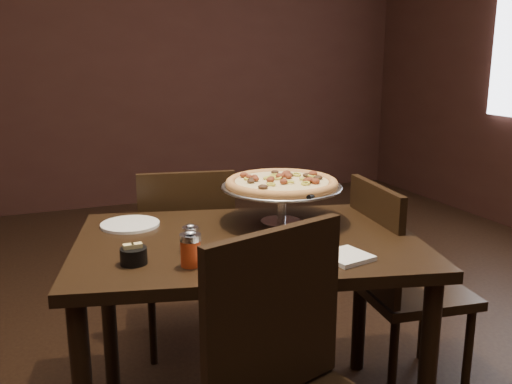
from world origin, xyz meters
name	(u,v)px	position (x,y,z in m)	size (l,w,h in m)	color
room	(241,52)	(0.06, 0.03, 1.40)	(6.04, 7.04, 2.84)	black
dining_table	(248,265)	(0.08, 0.01, 0.66)	(1.37, 1.07, 0.76)	black
pizza_stand	(282,184)	(0.27, 0.14, 0.91)	(0.46, 0.46, 0.19)	silver
parmesan_shaker	(191,238)	(-0.14, -0.04, 0.80)	(0.05, 0.05, 0.09)	beige
pepper_flake_shaker	(191,249)	(-0.18, -0.17, 0.81)	(0.07, 0.07, 0.12)	#99290D
packet_caddy	(134,255)	(-0.34, -0.08, 0.78)	(0.08, 0.08, 0.07)	black
napkin_stack	(346,257)	(0.30, -0.30, 0.76)	(0.14, 0.14, 0.01)	white
plate_left	(130,224)	(-0.28, 0.32, 0.76)	(0.22, 0.22, 0.01)	white
plate_near	(242,272)	(-0.05, -0.29, 0.76)	(0.24, 0.24, 0.01)	white
serving_spatula	(316,195)	(0.32, -0.05, 0.91)	(0.15, 0.15, 0.02)	silver
chair_far	(186,253)	(0.02, 0.66, 0.49)	(0.49, 0.49, 0.90)	black
chair_side	(398,279)	(0.75, 0.03, 0.49)	(0.47, 0.47, 0.90)	black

